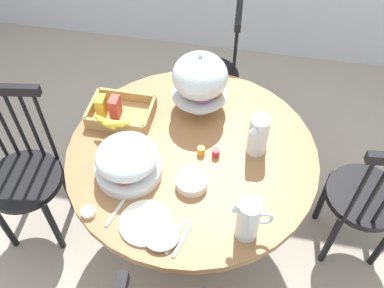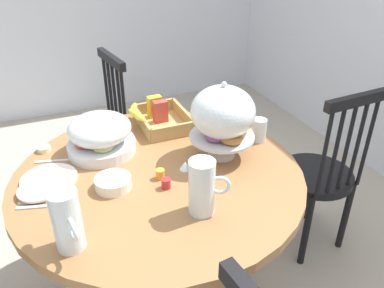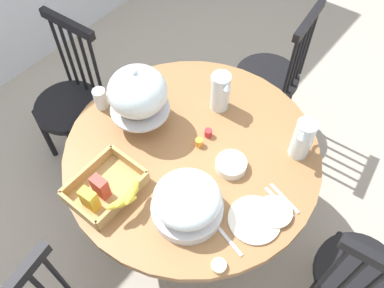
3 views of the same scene
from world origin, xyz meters
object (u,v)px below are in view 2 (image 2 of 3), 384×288
object	(u,v)px
orange_juice_pitcher	(202,189)
butter_dish	(44,149)
milk_pitcher	(67,223)
cereal_bowl	(113,183)
china_plate_small	(38,190)
fruit_platter_covered	(100,135)
dining_table	(161,213)
pastry_stand_with_dome	(223,115)
cereal_basket	(158,117)
china_plate_large	(49,179)
windsor_chair_by_cabinet	(99,141)
drinking_glass	(259,130)
windsor_chair_near_window	(318,177)

from	to	relation	value
orange_juice_pitcher	butter_dish	xyz separation A→B (m)	(-0.66, -0.48, -0.08)
milk_pitcher	cereal_bowl	distance (m)	0.33
china_plate_small	cereal_bowl	size ratio (longest dim) A/B	1.07
china_plate_small	orange_juice_pitcher	bearing A→B (deg)	57.96
fruit_platter_covered	cereal_bowl	xyz separation A→B (m)	(0.29, -0.01, -0.06)
dining_table	china_plate_small	distance (m)	0.52
pastry_stand_with_dome	cereal_basket	distance (m)	0.45
pastry_stand_with_dome	china_plate_large	world-z (taller)	pastry_stand_with_dome
milk_pitcher	cereal_bowl	bearing A→B (deg)	143.50
dining_table	fruit_platter_covered	world-z (taller)	fruit_platter_covered
orange_juice_pitcher	butter_dish	distance (m)	0.82
orange_juice_pitcher	windsor_chair_by_cabinet	bearing A→B (deg)	-171.75
fruit_platter_covered	china_plate_small	distance (m)	0.37
orange_juice_pitcher	china_plate_large	xyz separation A→B (m)	(-0.41, -0.48, -0.09)
milk_pitcher	cereal_basket	world-z (taller)	milk_pitcher
orange_juice_pitcher	drinking_glass	size ratio (longest dim) A/B	1.89
drinking_glass	butter_dish	xyz separation A→B (m)	(-0.29, -0.94, -0.04)
dining_table	drinking_glass	xyz separation A→B (m)	(-0.07, 0.52, 0.27)
fruit_platter_covered	milk_pitcher	size ratio (longest dim) A/B	1.41
china_plate_small	cereal_bowl	world-z (taller)	cereal_bowl
pastry_stand_with_dome	cereal_basket	xyz separation A→B (m)	(-0.39, -0.16, -0.15)
cereal_basket	china_plate_small	bearing A→B (deg)	-58.40
windsor_chair_near_window	windsor_chair_by_cabinet	distance (m)	1.32
china_plate_large	china_plate_small	world-z (taller)	china_plate_small
milk_pitcher	cereal_basket	xyz separation A→B (m)	(-0.70, 0.52, -0.05)
pastry_stand_with_dome	fruit_platter_covered	size ratio (longest dim) A/B	1.15
cereal_bowl	cereal_basket	bearing A→B (deg)	143.14
dining_table	drinking_glass	world-z (taller)	drinking_glass
butter_dish	milk_pitcher	bearing A→B (deg)	2.93
pastry_stand_with_dome	drinking_glass	distance (m)	0.27
windsor_chair_near_window	milk_pitcher	distance (m)	1.38
china_plate_large	cereal_bowl	distance (m)	0.27
orange_juice_pitcher	china_plate_small	world-z (taller)	orange_juice_pitcher
fruit_platter_covered	china_plate_small	world-z (taller)	fruit_platter_covered
drinking_glass	windsor_chair_near_window	bearing A→B (deg)	84.44
windsor_chair_near_window	butter_dish	xyz separation A→B (m)	(-0.33, -1.31, 0.30)
pastry_stand_with_dome	fruit_platter_covered	xyz separation A→B (m)	(-0.24, -0.48, -0.11)
drinking_glass	pastry_stand_with_dome	bearing A→B (deg)	-76.39
fruit_platter_covered	dining_table	bearing A→B (deg)	35.18
windsor_chair_by_cabinet	cereal_bowl	xyz separation A→B (m)	(0.92, -0.09, 0.31)
windsor_chair_by_cabinet	pastry_stand_with_dome	xyz separation A→B (m)	(0.87, 0.40, 0.48)
pastry_stand_with_dome	butter_dish	size ratio (longest dim) A/B	5.73
windsor_chair_near_window	china_plate_small	size ratio (longest dim) A/B	6.50
windsor_chair_by_cabinet	china_plate_small	size ratio (longest dim) A/B	6.50
china_plate_small	drinking_glass	world-z (taller)	drinking_glass
orange_juice_pitcher	milk_pitcher	world-z (taller)	milk_pitcher
windsor_chair_near_window	butter_dish	size ratio (longest dim) A/B	16.25
windsor_chair_by_cabinet	milk_pitcher	bearing A→B (deg)	-13.22
pastry_stand_with_dome	butter_dish	bearing A→B (deg)	-115.54
orange_juice_pitcher	cereal_bowl	xyz separation A→B (m)	(-0.26, -0.26, -0.07)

